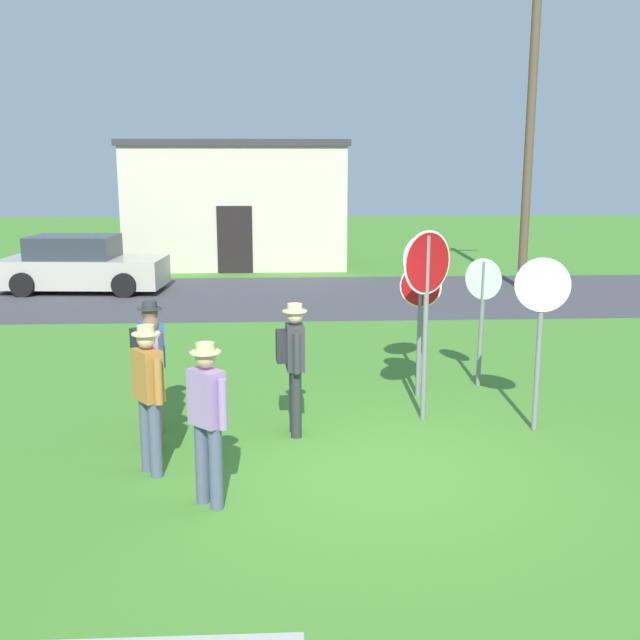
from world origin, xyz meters
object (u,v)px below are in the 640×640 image
(stop_sign_low_front, at_px, (423,282))
(stop_sign_leaning_right, at_px, (541,314))
(stop_sign_rear_left, at_px, (420,310))
(utility_pole, at_px, (530,122))
(person_in_teal, at_px, (153,376))
(parked_car_on_street, at_px, (82,266))
(person_in_blue, at_px, (207,415))
(person_holding_notes, at_px, (150,356))
(person_near_signs, at_px, (149,391))
(person_with_sunhat, at_px, (293,359))
(stop_sign_nearest, at_px, (482,301))
(stop_sign_far_back, at_px, (427,290))

(stop_sign_low_front, bearing_deg, stop_sign_leaning_right, -62.67)
(stop_sign_rear_left, bearing_deg, utility_pole, 64.31)
(stop_sign_leaning_right, xyz_separation_m, person_in_teal, (-4.92, -0.51, -0.60))
(parked_car_on_street, xyz_separation_m, person_in_blue, (4.64, -13.30, 0.30))
(person_holding_notes, bearing_deg, person_near_signs, -81.37)
(person_with_sunhat, bearing_deg, stop_sign_nearest, 34.49)
(person_in_blue, bearing_deg, person_with_sunhat, 65.98)
(stop_sign_leaning_right, bearing_deg, stop_sign_low_front, 117.33)
(stop_sign_far_back, xyz_separation_m, person_with_sunhat, (-1.79, -0.49, -0.80))
(utility_pole, relative_size, stop_sign_low_front, 3.60)
(stop_sign_leaning_right, height_order, stop_sign_nearest, stop_sign_leaning_right)
(stop_sign_leaning_right, xyz_separation_m, stop_sign_nearest, (-0.23, 1.99, -0.19))
(stop_sign_leaning_right, bearing_deg, person_with_sunhat, -178.97)
(stop_sign_rear_left, height_order, stop_sign_far_back, stop_sign_far_back)
(parked_car_on_street, height_order, stop_sign_nearest, stop_sign_nearest)
(stop_sign_nearest, bearing_deg, person_holding_notes, -159.63)
(stop_sign_leaning_right, relative_size, person_near_signs, 1.32)
(stop_sign_nearest, height_order, person_near_signs, stop_sign_nearest)
(stop_sign_low_front, bearing_deg, stop_sign_far_back, -99.00)
(stop_sign_nearest, height_order, stop_sign_low_front, stop_sign_low_front)
(stop_sign_far_back, bearing_deg, stop_sign_nearest, 52.69)
(person_holding_notes, bearing_deg, utility_pole, 52.45)
(utility_pole, height_order, person_in_teal, utility_pole)
(stop_sign_nearest, relative_size, stop_sign_rear_left, 1.02)
(stop_sign_far_back, bearing_deg, stop_sign_leaning_right, -17.03)
(person_in_teal, relative_size, person_in_blue, 0.97)
(stop_sign_far_back, xyz_separation_m, person_in_blue, (-2.70, -2.53, -0.83))
(stop_sign_far_back, distance_m, person_near_signs, 3.91)
(parked_car_on_street, distance_m, person_with_sunhat, 12.56)
(utility_pole, relative_size, stop_sign_nearest, 4.23)
(stop_sign_low_front, bearing_deg, person_in_blue, -124.75)
(stop_sign_nearest, relative_size, stop_sign_low_front, 0.85)
(stop_sign_rear_left, distance_m, person_holding_notes, 4.00)
(person_holding_notes, bearing_deg, stop_sign_nearest, 20.37)
(person_in_teal, height_order, person_in_blue, person_in_blue)
(person_in_blue, bearing_deg, stop_sign_low_front, 55.25)
(stop_sign_low_front, distance_m, person_holding_notes, 4.46)
(person_in_blue, distance_m, person_holding_notes, 2.48)
(stop_sign_far_back, xyz_separation_m, person_near_signs, (-3.43, -1.67, -0.83))
(parked_car_on_street, xyz_separation_m, person_with_sunhat, (5.55, -11.26, 0.32))
(stop_sign_leaning_right, bearing_deg, stop_sign_rear_left, 131.04)
(person_with_sunhat, distance_m, person_near_signs, 2.02)
(person_holding_notes, bearing_deg, stop_sign_leaning_right, -2.16)
(stop_sign_far_back, height_order, person_in_teal, stop_sign_far_back)
(stop_sign_leaning_right, xyz_separation_m, person_holding_notes, (-5.07, 0.19, -0.54))
(stop_sign_low_front, xyz_separation_m, person_near_signs, (-3.71, -3.44, -0.65))
(stop_sign_rear_left, distance_m, stop_sign_far_back, 1.17)
(utility_pole, height_order, stop_sign_nearest, utility_pole)
(parked_car_on_street, height_order, person_holding_notes, person_holding_notes)
(person_with_sunhat, bearing_deg, person_holding_notes, 172.37)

